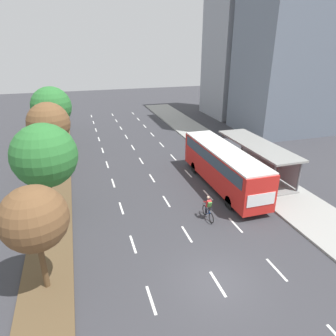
{
  "coord_description": "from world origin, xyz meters",
  "views": [
    {
      "loc": [
        -5.91,
        -10.62,
        11.36
      ],
      "look_at": [
        1.24,
        12.51,
        1.2
      ],
      "focal_mm": 32.12,
      "sensor_mm": 36.0,
      "label": 1
    }
  ],
  "objects_px": {
    "median_tree_second": "(44,156)",
    "median_tree_third": "(49,124)",
    "median_tree_nearest": "(34,219)",
    "median_tree_fourth": "(51,107)",
    "bus": "(223,164)",
    "median_tree_fifth": "(58,106)",
    "cyclist": "(208,209)",
    "bus_shelter": "(259,155)"
  },
  "relations": [
    {
      "from": "median_tree_third",
      "to": "bus",
      "type": "bearing_deg",
      "value": -26.95
    },
    {
      "from": "median_tree_nearest",
      "to": "cyclist",
      "type": "bearing_deg",
      "value": 18.78
    },
    {
      "from": "bus",
      "to": "cyclist",
      "type": "height_order",
      "value": "bus"
    },
    {
      "from": "cyclist",
      "to": "median_tree_nearest",
      "type": "relative_size",
      "value": 0.33
    },
    {
      "from": "median_tree_second",
      "to": "median_tree_fifth",
      "type": "xyz_separation_m",
      "value": [
        0.16,
        22.06,
        -0.91
      ]
    },
    {
      "from": "bus",
      "to": "median_tree_second",
      "type": "relative_size",
      "value": 1.74
    },
    {
      "from": "cyclist",
      "to": "median_tree_fourth",
      "type": "bearing_deg",
      "value": 119.35
    },
    {
      "from": "median_tree_fourth",
      "to": "median_tree_third",
      "type": "bearing_deg",
      "value": -89.26
    },
    {
      "from": "median_tree_second",
      "to": "median_tree_third",
      "type": "distance_m",
      "value": 7.36
    },
    {
      "from": "median_tree_third",
      "to": "median_tree_fifth",
      "type": "height_order",
      "value": "median_tree_third"
    },
    {
      "from": "median_tree_second",
      "to": "median_tree_third",
      "type": "relative_size",
      "value": 0.99
    },
    {
      "from": "bus_shelter",
      "to": "median_tree_fifth",
      "type": "xyz_separation_m",
      "value": [
        -17.59,
        20.23,
        1.65
      ]
    },
    {
      "from": "cyclist",
      "to": "median_tree_nearest",
      "type": "height_order",
      "value": "median_tree_nearest"
    },
    {
      "from": "bus_shelter",
      "to": "median_tree_third",
      "type": "xyz_separation_m",
      "value": [
        -17.83,
        5.52,
        2.95
      ]
    },
    {
      "from": "median_tree_nearest",
      "to": "median_tree_second",
      "type": "bearing_deg",
      "value": 89.76
    },
    {
      "from": "median_tree_fifth",
      "to": "median_tree_nearest",
      "type": "bearing_deg",
      "value": -90.37
    },
    {
      "from": "cyclist",
      "to": "median_tree_fourth",
      "type": "xyz_separation_m",
      "value": [
        -10.44,
        18.56,
        4.12
      ]
    },
    {
      "from": "bus",
      "to": "median_tree_third",
      "type": "distance_m",
      "value": 15.45
    },
    {
      "from": "median_tree_nearest",
      "to": "median_tree_fourth",
      "type": "relative_size",
      "value": 0.79
    },
    {
      "from": "median_tree_nearest",
      "to": "median_tree_third",
      "type": "bearing_deg",
      "value": 90.16
    },
    {
      "from": "bus",
      "to": "cyclist",
      "type": "bearing_deg",
      "value": -126.61
    },
    {
      "from": "median_tree_second",
      "to": "median_tree_third",
      "type": "xyz_separation_m",
      "value": [
        -0.07,
        7.35,
        0.39
      ]
    },
    {
      "from": "median_tree_nearest",
      "to": "median_tree_second",
      "type": "distance_m",
      "value": 7.37
    },
    {
      "from": "bus_shelter",
      "to": "median_tree_third",
      "type": "height_order",
      "value": "median_tree_third"
    },
    {
      "from": "bus_shelter",
      "to": "median_tree_fourth",
      "type": "bearing_deg",
      "value": 144.31
    },
    {
      "from": "cyclist",
      "to": "median_tree_third",
      "type": "height_order",
      "value": "median_tree_third"
    },
    {
      "from": "cyclist",
      "to": "median_tree_second",
      "type": "distance_m",
      "value": 11.56
    },
    {
      "from": "median_tree_third",
      "to": "median_tree_fifth",
      "type": "relative_size",
      "value": 1.35
    },
    {
      "from": "bus_shelter",
      "to": "median_tree_third",
      "type": "bearing_deg",
      "value": 162.79
    },
    {
      "from": "bus",
      "to": "median_tree_fifth",
      "type": "height_order",
      "value": "median_tree_fifth"
    },
    {
      "from": "bus",
      "to": "cyclist",
      "type": "xyz_separation_m",
      "value": [
        -3.21,
        -4.31,
        -1.28
      ]
    },
    {
      "from": "median_tree_fifth",
      "to": "bus",
      "type": "bearing_deg",
      "value": -58.34
    },
    {
      "from": "median_tree_third",
      "to": "median_tree_fifth",
      "type": "bearing_deg",
      "value": 89.1
    },
    {
      "from": "bus",
      "to": "median_tree_fifth",
      "type": "xyz_separation_m",
      "value": [
        -13.32,
        21.6,
        1.45
      ]
    },
    {
      "from": "bus",
      "to": "median_tree_third",
      "type": "relative_size",
      "value": 1.72
    },
    {
      "from": "median_tree_nearest",
      "to": "median_tree_fifth",
      "type": "distance_m",
      "value": 29.42
    },
    {
      "from": "cyclist",
      "to": "median_tree_fourth",
      "type": "height_order",
      "value": "median_tree_fourth"
    },
    {
      "from": "bus",
      "to": "median_tree_fourth",
      "type": "bearing_deg",
      "value": 133.77
    },
    {
      "from": "bus_shelter",
      "to": "median_tree_second",
      "type": "xyz_separation_m",
      "value": [
        -17.75,
        -1.83,
        2.57
      ]
    },
    {
      "from": "bus_shelter",
      "to": "median_tree_nearest",
      "type": "bearing_deg",
      "value": -152.68
    },
    {
      "from": "cyclist",
      "to": "median_tree_fourth",
      "type": "relative_size",
      "value": 0.26
    },
    {
      "from": "bus",
      "to": "median_tree_fourth",
      "type": "height_order",
      "value": "median_tree_fourth"
    }
  ]
}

